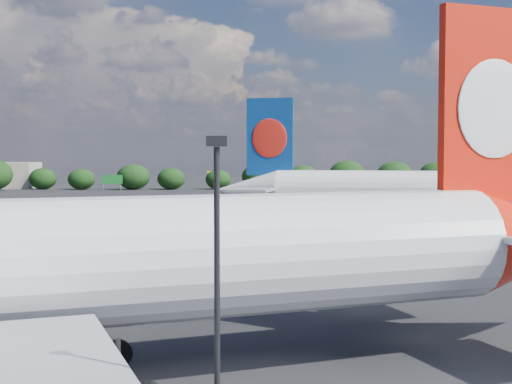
{
  "coord_description": "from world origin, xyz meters",
  "views": [
    {
      "loc": [
        13.86,
        -32.51,
        10.34
      ],
      "look_at": [
        16.0,
        12.0,
        8.0
      ],
      "focal_mm": 50.0,
      "sensor_mm": 36.0,
      "label": 1
    }
  ],
  "objects": [
    {
      "name": "ground",
      "position": [
        0.0,
        60.0,
        0.0
      ],
      "size": [
        500.0,
        500.0,
        0.0
      ],
      "primitive_type": "plane",
      "color": "black",
      "rests_on": "ground"
    },
    {
      "name": "qantas_airliner",
      "position": [
        8.36,
        -1.57,
        5.5
      ],
      "size": [
        54.21,
        52.03,
        18.07
      ],
      "color": "silver",
      "rests_on": "ground"
    },
    {
      "name": "china_southern_airliner",
      "position": [
        39.79,
        54.94,
        5.39
      ],
      "size": [
        53.54,
        51.3,
        17.7
      ],
      "color": "silver",
      "rests_on": "ground"
    },
    {
      "name": "apron_lamp_post",
      "position": [
        13.72,
        -13.73,
        6.06
      ],
      "size": [
        0.55,
        0.3,
        10.83
      ],
      "color": "black",
      "rests_on": "ground"
    },
    {
      "name": "highway_sign",
      "position": [
        -18.0,
        176.0,
        3.13
      ],
      "size": [
        6.0,
        0.3,
        4.5
      ],
      "color": "#156A24",
      "rests_on": "ground"
    },
    {
      "name": "billboard_yellow",
      "position": [
        12.0,
        182.0,
        3.87
      ],
      "size": [
        5.0,
        0.3,
        5.5
      ],
      "color": "#EBAF14",
      "rests_on": "ground"
    },
    {
      "name": "horizon_treeline",
      "position": [
        1.78,
        180.1,
        3.87
      ],
      "size": [
        208.19,
        15.61,
        9.12
      ],
      "color": "black",
      "rests_on": "ground"
    }
  ]
}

